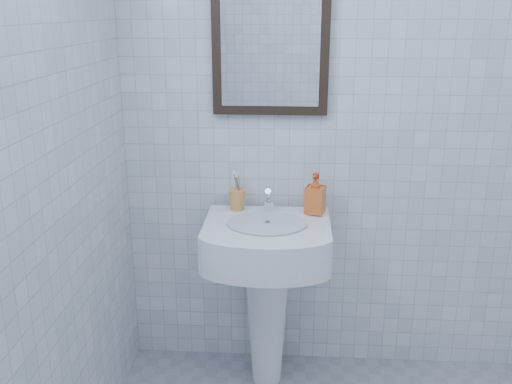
{
  "coord_description": "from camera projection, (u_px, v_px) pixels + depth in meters",
  "views": [
    {
      "loc": [
        -0.33,
        -1.31,
        1.68
      ],
      "look_at": [
        -0.47,
        0.86,
        0.98
      ],
      "focal_mm": 40.0,
      "sensor_mm": 36.0,
      "label": 1
    }
  ],
  "objects": [
    {
      "name": "wall_back",
      "position": [
        369.0,
        113.0,
        2.5
      ],
      "size": [
        2.2,
        0.02,
        2.5
      ],
      "primitive_type": "cube",
      "color": "silver",
      "rests_on": "ground"
    },
    {
      "name": "wall_mirror",
      "position": [
        271.0,
        42.0,
        2.41
      ],
      "size": [
        0.5,
        0.04,
        0.62
      ],
      "color": "black",
      "rests_on": "wall_back"
    },
    {
      "name": "faucet",
      "position": [
        268.0,
        201.0,
        2.53
      ],
      "size": [
        0.05,
        0.11,
        0.12
      ],
      "color": "silver",
      "rests_on": "washbasin"
    },
    {
      "name": "toothbrush_cup",
      "position": [
        237.0,
        200.0,
        2.56
      ],
      "size": [
        0.1,
        0.1,
        0.09
      ],
      "primitive_type": null,
      "rotation": [
        0.0,
        0.0,
        0.42
      ],
      "color": "#E39542",
      "rests_on": "washbasin"
    },
    {
      "name": "washbasin",
      "position": [
        267.0,
        275.0,
        2.53
      ],
      "size": [
        0.54,
        0.39,
        0.83
      ],
      "color": "white",
      "rests_on": "ground"
    },
    {
      "name": "soap_dispenser",
      "position": [
        315.0,
        193.0,
        2.51
      ],
      "size": [
        0.1,
        0.1,
        0.18
      ],
      "primitive_type": "imported",
      "rotation": [
        0.0,
        0.0,
        -0.29
      ],
      "color": "red",
      "rests_on": "washbasin"
    }
  ]
}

